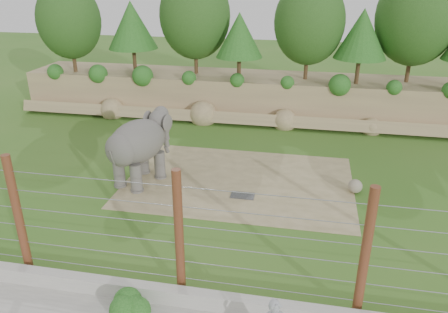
# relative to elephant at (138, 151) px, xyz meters

# --- Properties ---
(ground) EXTENTS (90.00, 90.00, 0.00)m
(ground) POSITION_rel_elephant_xyz_m (3.83, -2.11, -1.50)
(ground) COLOR #346B1D
(ground) RESTS_ON ground
(back_embankment) EXTENTS (30.00, 5.52, 8.77)m
(back_embankment) POSITION_rel_elephant_xyz_m (4.42, 10.56, 2.47)
(back_embankment) COLOR #8B7555
(back_embankment) RESTS_ON ground
(dirt_patch) EXTENTS (10.00, 7.00, 0.02)m
(dirt_patch) POSITION_rel_elephant_xyz_m (4.33, 0.89, -1.49)
(dirt_patch) COLOR #8C7D52
(dirt_patch) RESTS_ON ground
(drain_grate) EXTENTS (1.00, 0.60, 0.03)m
(drain_grate) POSITION_rel_elephant_xyz_m (4.69, -0.47, -1.46)
(drain_grate) COLOR #262628
(drain_grate) RESTS_ON dirt_patch
(elephant) EXTENTS (2.76, 4.02, 2.99)m
(elephant) POSITION_rel_elephant_xyz_m (0.00, 0.00, 0.00)
(elephant) COLOR #55524C
(elephant) RESTS_ON ground
(stone_ball) EXTENTS (0.60, 0.60, 0.60)m
(stone_ball) POSITION_rel_elephant_xyz_m (9.33, 0.75, -1.18)
(stone_ball) COLOR gray
(stone_ball) RESTS_ON dirt_patch
(retaining_wall) EXTENTS (26.00, 0.35, 0.50)m
(retaining_wall) POSITION_rel_elephant_xyz_m (3.83, -7.11, -1.25)
(retaining_wall) COLOR #A19D95
(retaining_wall) RESTS_ON ground
(barrier_fence) EXTENTS (20.26, 0.26, 4.00)m
(barrier_fence) POSITION_rel_elephant_xyz_m (3.83, -6.61, 0.50)
(barrier_fence) COLOR brown
(barrier_fence) RESTS_ON ground
(walkway_shrub) EXTENTS (0.79, 0.79, 0.79)m
(walkway_shrub) POSITION_rel_elephant_xyz_m (2.83, -7.91, -1.09)
(walkway_shrub) COLOR #185217
(walkway_shrub) RESTS_ON walkway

